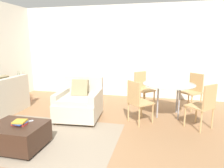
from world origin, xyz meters
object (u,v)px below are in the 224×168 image
object	(u,v)px
ottoman	(18,135)
potted_plant	(22,94)
book_stack	(20,123)
dining_table	(169,87)
tv_remote_primary	(28,121)
dining_chair_near_right	(204,104)
dining_chair_near_left	(137,99)
armchair	(79,103)
dining_chair_far_left	(142,86)
dining_chair_far_right	(193,89)

from	to	relation	value
ottoman	potted_plant	bearing A→B (deg)	125.39
book_stack	dining_table	xyz separation A→B (m)	(2.32, 2.06, 0.24)
dining_table	tv_remote_primary	bearing A→B (deg)	-139.87
book_stack	potted_plant	world-z (taller)	potted_plant
potted_plant	dining_chair_near_right	bearing A→B (deg)	-10.78
dining_table	dining_chair_near_left	world-z (taller)	dining_chair_near_left
armchair	potted_plant	size ratio (longest dim) A/B	1.07
armchair	dining_table	bearing A→B (deg)	18.30
ottoman	dining_table	bearing A→B (deg)	40.89
tv_remote_primary	dining_chair_far_left	bearing A→B (deg)	57.27
dining_chair_near_left	dining_chair_far_right	xyz separation A→B (m)	(1.27, 1.27, 0.00)
book_stack	dining_chair_far_right	distance (m)	4.00
armchair	tv_remote_primary	bearing A→B (deg)	-105.89
armchair	dining_chair_near_left	xyz separation A→B (m)	(1.27, -0.00, 0.17)
ottoman	dining_chair_near_right	xyz separation A→B (m)	(3.02, 1.43, 0.30)
tv_remote_primary	dining_chair_near_left	world-z (taller)	dining_chair_near_left
armchair	dining_chair_near_left	distance (m)	1.28
dining_table	dining_chair_far_right	distance (m)	0.91
tv_remote_primary	dining_table	bearing A→B (deg)	40.13
dining_chair_near_left	dining_chair_near_right	world-z (taller)	same
dining_chair_near_left	dining_chair_far_right	bearing A→B (deg)	45.00
dining_chair_near_right	dining_chair_far_left	size ratio (longest dim) A/B	1.00
dining_table	dining_chair_far_right	xyz separation A→B (m)	(0.63, 0.63, -0.15)
potted_plant	dining_table	bearing A→B (deg)	-3.60
book_stack	tv_remote_primary	distance (m)	0.15
armchair	dining_table	xyz separation A→B (m)	(1.91, 0.63, 0.32)
ottoman	book_stack	world-z (taller)	book_stack
dining_chair_far_left	dining_table	bearing A→B (deg)	-45.00
dining_table	dining_chair_far_left	bearing A→B (deg)	135.00
book_stack	dining_chair_far_left	bearing A→B (deg)	57.89
ottoman	dining_chair_far_left	size ratio (longest dim) A/B	0.93
dining_table	dining_chair_far_right	size ratio (longest dim) A/B	1.28
armchair	dining_chair_far_left	distance (m)	1.80
ottoman	tv_remote_primary	distance (m)	0.26
potted_plant	dining_chair_near_right	distance (m)	4.75
armchair	dining_table	distance (m)	2.04
armchair	ottoman	xyz separation A→B (m)	(-0.47, -1.43, -0.13)
tv_remote_primary	dining_chair_far_left	distance (m)	3.03
dining_chair_far_left	dining_chair_far_right	distance (m)	1.27
armchair	dining_chair_near_right	bearing A→B (deg)	-0.07
potted_plant	dining_chair_near_left	bearing A→B (deg)	-14.66
book_stack	dining_chair_near_right	xyz separation A→B (m)	(2.96, 1.42, 0.09)
dining_chair_near_left	dining_chair_far_right	distance (m)	1.79
armchair	dining_chair_far_right	world-z (taller)	dining_chair_far_right
dining_chair_far_left	dining_chair_far_right	world-z (taller)	same
book_stack	dining_chair_near_left	size ratio (longest dim) A/B	0.25
armchair	dining_chair_far_left	xyz separation A→B (m)	(1.27, 1.27, 0.17)
potted_plant	dining_chair_near_left	distance (m)	3.52
potted_plant	dining_chair_far_right	world-z (taller)	potted_plant
book_stack	dining_chair_far_left	xyz separation A→B (m)	(1.69, 2.69, 0.09)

